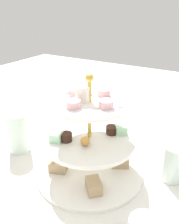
% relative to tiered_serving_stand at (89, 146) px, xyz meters
% --- Properties ---
extents(ground_plane, '(2.40, 2.40, 0.00)m').
position_rel_tiered_serving_stand_xyz_m(ground_plane, '(-0.00, -0.00, -0.09)').
color(ground_plane, silver).
extents(tiered_serving_stand, '(0.30, 0.30, 0.28)m').
position_rel_tiered_serving_stand_xyz_m(tiered_serving_stand, '(0.00, 0.00, 0.00)').
color(tiered_serving_stand, white).
rests_on(tiered_serving_stand, ground_plane).
extents(water_glass_tall_right, '(0.07, 0.07, 0.13)m').
position_rel_tiered_serving_stand_xyz_m(water_glass_tall_right, '(0.25, 0.02, -0.02)').
color(water_glass_tall_right, silver).
rests_on(water_glass_tall_right, ground_plane).
extents(butter_knife_left, '(0.17, 0.06, 0.00)m').
position_rel_tiered_serving_stand_xyz_m(butter_knife_left, '(0.08, -0.29, -0.08)').
color(butter_knife_left, silver).
rests_on(butter_knife_left, ground_plane).
extents(water_glass_mid_back, '(0.06, 0.06, 0.10)m').
position_rel_tiered_serving_stand_xyz_m(water_glass_mid_back, '(-0.21, -0.09, -0.03)').
color(water_glass_mid_back, silver).
rests_on(water_glass_mid_back, ground_plane).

